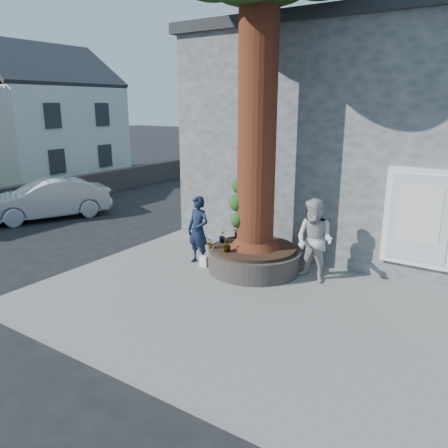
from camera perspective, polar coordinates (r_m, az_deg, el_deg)
The scene contains 15 objects.
ground at distance 10.01m, azimuth -5.84°, elevation -9.06°, with size 120.00×120.00×0.00m, color black.
pavement at distance 9.97m, azimuth 4.64°, elevation -8.75°, with size 9.00×8.00×0.12m, color slate.
yellow_line at distance 12.65m, azimuth -13.74°, elevation -4.11°, with size 0.10×30.00×0.01m, color yellow.
stone_shop at distance 14.62m, azimuth 20.59°, elevation 10.61°, with size 10.30×8.30×6.30m.
planter at distance 10.97m, azimuth 4.01°, elevation -4.47°, with size 2.30×2.30×0.60m.
low_wall at distance 19.01m, azimuth -27.12°, elevation 2.66°, with size 0.45×22.00×1.00m, color black.
cottage_far at distance 26.92m, azimuth -23.29°, elevation 13.43°, with size 7.30×7.40×8.75m.
man at distance 11.22m, azimuth -3.38°, elevation -0.82°, with size 0.64×0.42×1.77m, color #121C33.
woman at distance 10.26m, azimuth 11.73°, elevation -2.16°, with size 0.95×0.74×1.95m, color #BAB7B2.
shopping_bag at distance 11.19m, azimuth -2.68°, elevation -4.87°, with size 0.20×0.12×0.28m, color white.
car_silver at distance 17.48m, azimuth -22.10°, elevation 3.02°, with size 1.55×4.44×1.46m, color #AAAEB2.
plant_a at distance 11.55m, azimuth 1.63°, elevation -0.73°, with size 0.21×0.15×0.41m, color gray.
plant_b at distance 11.09m, azimuth -0.23°, elevation -1.55°, with size 0.20×0.19×0.36m, color gray.
plant_c at distance 10.41m, azimuth 0.38°, elevation -2.75°, with size 0.19×0.19×0.34m, color gray.
plant_d at distance 10.66m, azimuth -1.89°, elevation -2.48°, with size 0.25×0.22×0.28m, color gray.
Camera 1 is at (5.84, -7.00, 4.12)m, focal length 35.00 mm.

